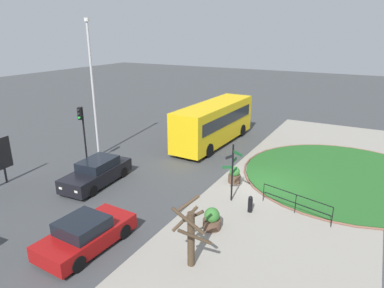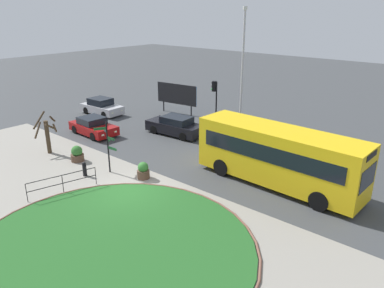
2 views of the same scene
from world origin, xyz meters
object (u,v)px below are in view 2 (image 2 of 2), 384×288
planter_kerbside (143,171)px  street_tree_bare (47,133)px  traffic_light_near (215,95)px  planter_near_signpost (77,154)px  car_oncoming (93,126)px  signpost_directional (108,144)px  bollard_foreground (85,169)px  lamppost_tall (242,70)px  car_far_lane (102,107)px  bus_yellow (278,156)px  car_near_lane (175,126)px  billboard_left (177,94)px

planter_kerbside → street_tree_bare: (-7.74, -1.35, 0.96)m
traffic_light_near → planter_near_signpost: traffic_light_near is taller
car_oncoming → street_tree_bare: size_ratio=1.51×
street_tree_bare → planter_near_signpost: bearing=8.3°
signpost_directional → traffic_light_near: bearing=90.4°
bollard_foreground → car_oncoming: (-5.95, 4.92, 0.17)m
signpost_directional → lamppost_tall: (1.86, 11.02, 3.13)m
car_far_lane → planter_kerbside: 14.71m
bus_yellow → car_near_lane: 10.49m
car_near_lane → car_oncoming: bearing=35.1°
signpost_directional → bus_yellow: bearing=30.7°
car_near_lane → bollard_foreground: bearing=92.6°
signpost_directional → traffic_light_near: traffic_light_near is taller
street_tree_bare → car_near_lane: bearing=65.3°
lamppost_tall → planter_kerbside: size_ratio=9.28×
billboard_left → bus_yellow: bearing=-34.3°
car_far_lane → planter_kerbside: (12.98, -6.91, -0.22)m
bollard_foreground → bus_yellow: bearing=34.6°
billboard_left → street_tree_bare: bearing=-96.0°
bollard_foreground → traffic_light_near: bearing=86.9°
planter_near_signpost → planter_kerbside: size_ratio=1.04×
car_far_lane → planter_near_signpost: 11.17m
car_near_lane → lamppost_tall: 6.53m
bollard_foreground → planter_kerbside: size_ratio=0.87×
signpost_directional → traffic_light_near: size_ratio=0.79×
traffic_light_near → billboard_left: (-5.74, 1.94, -1.10)m
car_near_lane → planter_kerbside: 7.98m
signpost_directional → bus_yellow: bus_yellow is taller
bus_yellow → car_near_lane: bus_yellow is taller
signpost_directional → billboard_left: size_ratio=0.74×
lamppost_tall → street_tree_bare: bearing=-122.6°
car_near_lane → street_tree_bare: street_tree_bare is taller
car_oncoming → lamppost_tall: bearing=43.4°
car_oncoming → street_tree_bare: bearing=-73.9°
car_oncoming → traffic_light_near: size_ratio=1.05×
lamppost_tall → street_tree_bare: (-7.46, -11.67, -3.51)m
planter_near_signpost → street_tree_bare: size_ratio=0.38×
signpost_directional → street_tree_bare: 5.65m
street_tree_bare → bus_yellow: bearing=21.9°
bollard_foreground → car_near_lane: 8.99m
bollard_foreground → planter_near_signpost: (-2.25, 1.00, 0.02)m
car_far_lane → signpost_directional: bearing=-38.2°
bollard_foreground → traffic_light_near: 11.84m
bus_yellow → lamppost_tall: 9.42m
car_oncoming → planter_kerbside: (8.78, -2.95, -0.16)m
car_far_lane → billboard_left: (5.04, 4.64, 1.10)m
bollard_foreground → lamppost_tall: 13.32m
car_oncoming → bus_yellow: bearing=7.4°
planter_near_signpost → street_tree_bare: (-2.67, -0.39, 0.95)m
billboard_left → planter_kerbside: 14.08m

